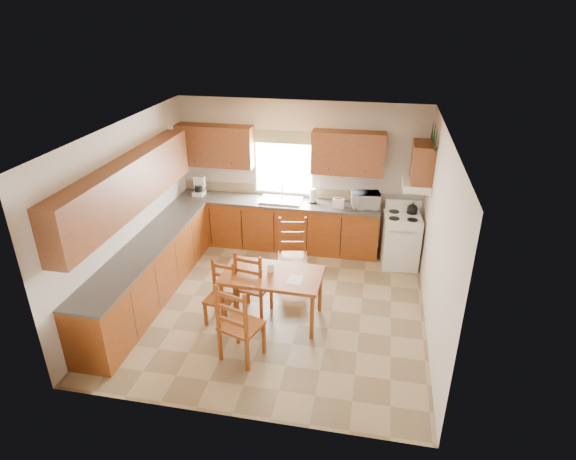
% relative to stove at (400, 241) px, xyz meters
% --- Properties ---
extents(floor, '(4.50, 4.50, 0.00)m').
position_rel_stove_xyz_m(floor, '(-1.88, -1.68, -0.45)').
color(floor, '#917F5D').
rests_on(floor, ground).
extents(ceiling, '(4.50, 4.50, 0.00)m').
position_rel_stove_xyz_m(ceiling, '(-1.88, -1.68, 2.25)').
color(ceiling, olive).
rests_on(ceiling, floor).
extents(wall_left, '(4.50, 4.50, 0.00)m').
position_rel_stove_xyz_m(wall_left, '(-4.13, -1.68, 0.90)').
color(wall_left, beige).
rests_on(wall_left, floor).
extents(wall_right, '(4.50, 4.50, 0.00)m').
position_rel_stove_xyz_m(wall_right, '(0.37, -1.68, 0.90)').
color(wall_right, beige).
rests_on(wall_right, floor).
extents(wall_back, '(4.50, 4.50, 0.00)m').
position_rel_stove_xyz_m(wall_back, '(-1.88, 0.57, 0.90)').
color(wall_back, beige).
rests_on(wall_back, floor).
extents(wall_front, '(4.50, 4.50, 0.00)m').
position_rel_stove_xyz_m(wall_front, '(-1.88, -3.93, 0.90)').
color(wall_front, beige).
rests_on(wall_front, floor).
extents(lower_cab_back, '(3.75, 0.60, 0.88)m').
position_rel_stove_xyz_m(lower_cab_back, '(-2.25, 0.27, -0.01)').
color(lower_cab_back, brown).
rests_on(lower_cab_back, floor).
extents(lower_cab_left, '(0.60, 3.60, 0.88)m').
position_rel_stove_xyz_m(lower_cab_left, '(-3.83, -1.83, -0.01)').
color(lower_cab_left, brown).
rests_on(lower_cab_left, floor).
extents(counter_back, '(3.75, 0.63, 0.04)m').
position_rel_stove_xyz_m(counter_back, '(-2.25, 0.27, 0.45)').
color(counter_back, '#484540').
rests_on(counter_back, lower_cab_back).
extents(counter_left, '(0.63, 3.60, 0.04)m').
position_rel_stove_xyz_m(counter_left, '(-3.83, -1.83, 0.45)').
color(counter_left, '#484540').
rests_on(counter_left, lower_cab_left).
extents(backsplash, '(3.75, 0.01, 0.18)m').
position_rel_stove_xyz_m(backsplash, '(-2.25, 0.56, 0.56)').
color(backsplash, '#978360').
rests_on(backsplash, counter_back).
extents(upper_cab_back_left, '(1.41, 0.33, 0.75)m').
position_rel_stove_xyz_m(upper_cab_back_left, '(-3.43, 0.40, 1.40)').
color(upper_cab_back_left, brown).
rests_on(upper_cab_back_left, wall_back).
extents(upper_cab_back_right, '(1.25, 0.33, 0.75)m').
position_rel_stove_xyz_m(upper_cab_back_right, '(-1.02, 0.40, 1.40)').
color(upper_cab_back_right, brown).
rests_on(upper_cab_back_right, wall_back).
extents(upper_cab_left, '(0.33, 3.60, 0.75)m').
position_rel_stove_xyz_m(upper_cab_left, '(-3.96, -1.83, 1.40)').
color(upper_cab_left, brown).
rests_on(upper_cab_left, wall_left).
extents(upper_cab_stove, '(0.33, 0.62, 0.62)m').
position_rel_stove_xyz_m(upper_cab_stove, '(0.20, -0.03, 1.45)').
color(upper_cab_stove, brown).
rests_on(upper_cab_stove, wall_right).
extents(range_hood, '(0.44, 0.62, 0.12)m').
position_rel_stove_xyz_m(range_hood, '(0.15, -0.03, 1.07)').
color(range_hood, white).
rests_on(range_hood, wall_right).
extents(window_frame, '(1.13, 0.02, 1.18)m').
position_rel_stove_xyz_m(window_frame, '(-2.18, 0.54, 1.10)').
color(window_frame, white).
rests_on(window_frame, wall_back).
extents(window_pane, '(1.05, 0.01, 1.10)m').
position_rel_stove_xyz_m(window_pane, '(-2.18, 0.53, 1.10)').
color(window_pane, white).
rests_on(window_pane, wall_back).
extents(window_valance, '(1.19, 0.01, 0.24)m').
position_rel_stove_xyz_m(window_valance, '(-2.18, 0.51, 1.60)').
color(window_valance, '#3A5F2A').
rests_on(window_valance, wall_back).
extents(sink_basin, '(0.75, 0.45, 0.04)m').
position_rel_stove_xyz_m(sink_basin, '(-2.18, 0.27, 0.49)').
color(sink_basin, silver).
rests_on(sink_basin, counter_back).
extents(pine_decal_a, '(0.22, 0.22, 0.36)m').
position_rel_stove_xyz_m(pine_decal_a, '(0.33, -0.35, 1.93)').
color(pine_decal_a, black).
rests_on(pine_decal_a, wall_right).
extents(pine_decal_b, '(0.22, 0.22, 0.36)m').
position_rel_stove_xyz_m(pine_decal_b, '(0.33, -0.03, 1.97)').
color(pine_decal_b, black).
rests_on(pine_decal_b, wall_right).
extents(pine_decal_c, '(0.22, 0.22, 0.36)m').
position_rel_stove_xyz_m(pine_decal_c, '(0.33, 0.29, 1.93)').
color(pine_decal_c, black).
rests_on(pine_decal_c, wall_right).
extents(stove, '(0.66, 0.68, 0.91)m').
position_rel_stove_xyz_m(stove, '(0.00, 0.00, 0.00)').
color(stove, white).
rests_on(stove, floor).
extents(coffeemaker, '(0.30, 0.33, 0.38)m').
position_rel_stove_xyz_m(coffeemaker, '(-3.76, 0.28, 0.66)').
color(coffeemaker, white).
rests_on(coffeemaker, counter_back).
extents(paper_towel, '(0.13, 0.13, 0.26)m').
position_rel_stove_xyz_m(paper_towel, '(-1.60, 0.31, 0.60)').
color(paper_towel, white).
rests_on(paper_towel, counter_back).
extents(toaster, '(0.20, 0.13, 0.16)m').
position_rel_stove_xyz_m(toaster, '(-1.12, 0.18, 0.55)').
color(toaster, white).
rests_on(toaster, counter_back).
extents(microwave, '(0.50, 0.39, 0.28)m').
position_rel_stove_xyz_m(microwave, '(-0.66, 0.27, 0.60)').
color(microwave, white).
rests_on(microwave, counter_back).
extents(dining_table, '(1.43, 0.85, 0.75)m').
position_rel_stove_xyz_m(dining_table, '(-1.84, -2.02, -0.08)').
color(dining_table, brown).
rests_on(dining_table, floor).
extents(chair_near_left, '(0.52, 0.50, 1.06)m').
position_rel_stove_xyz_m(chair_near_left, '(-2.13, -1.93, 0.08)').
color(chair_near_left, brown).
rests_on(chair_near_left, floor).
extents(chair_near_right, '(0.60, 0.58, 1.13)m').
position_rel_stove_xyz_m(chair_near_right, '(-2.03, -2.92, 0.11)').
color(chair_near_right, brown).
rests_on(chair_near_right, floor).
extents(chair_far_left, '(0.44, 0.43, 0.92)m').
position_rel_stove_xyz_m(chair_far_left, '(-2.55, -2.26, 0.00)').
color(chair_far_left, brown).
rests_on(chair_far_left, floor).
extents(chair_far_right, '(0.54, 0.52, 1.11)m').
position_rel_stove_xyz_m(chair_far_right, '(-1.72, -1.04, 0.10)').
color(chair_far_right, brown).
rests_on(chair_far_right, floor).
extents(table_paper, '(0.21, 0.28, 0.00)m').
position_rel_stove_xyz_m(table_paper, '(-1.49, -2.11, 0.30)').
color(table_paper, white).
rests_on(table_paper, dining_table).
extents(table_card, '(0.09, 0.06, 0.12)m').
position_rel_stove_xyz_m(table_card, '(-1.86, -1.98, 0.36)').
color(table_card, white).
rests_on(table_card, dining_table).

